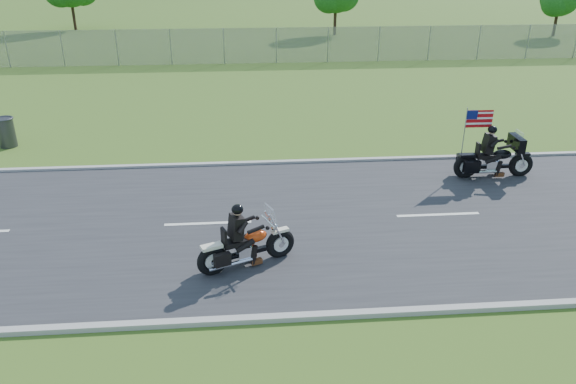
{
  "coord_description": "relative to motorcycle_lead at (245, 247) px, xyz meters",
  "views": [
    {
      "loc": [
        -1.0,
        -12.78,
        6.68
      ],
      "look_at": [
        0.05,
        0.0,
        0.84
      ],
      "focal_mm": 35.0,
      "sensor_mm": 36.0,
      "label": 1
    }
  ],
  "objects": [
    {
      "name": "trash_can",
      "position": [
        -8.17,
        8.54,
        0.01
      ],
      "size": [
        0.67,
        0.67,
        1.01
      ],
      "primitive_type": "cylinder",
      "rotation": [
        0.0,
        0.0,
        0.17
      ],
      "color": "#3A3A3F",
      "rests_on": "ground"
    },
    {
      "name": "curb_north",
      "position": [
        1.06,
        6.11,
        -0.45
      ],
      "size": [
        120.0,
        0.18,
        0.12
      ],
      "primitive_type": "cube",
      "color": "#9E9B93",
      "rests_on": "ground"
    },
    {
      "name": "curb_south",
      "position": [
        1.06,
        -1.99,
        -0.45
      ],
      "size": [
        120.0,
        0.18,
        0.12
      ],
      "primitive_type": "cube",
      "color": "#9E9B93",
      "rests_on": "ground"
    },
    {
      "name": "fence",
      "position": [
        -3.94,
        22.06,
        0.5
      ],
      "size": [
        60.0,
        0.03,
        2.0
      ],
      "primitive_type": "cube",
      "color": "gray",
      "rests_on": "ground"
    },
    {
      "name": "ground",
      "position": [
        1.06,
        2.06,
        -0.5
      ],
      "size": [
        420.0,
        420.0,
        0.0
      ],
      "primitive_type": "plane",
      "color": "#385A1C",
      "rests_on": "ground"
    },
    {
      "name": "motorcycle_lead",
      "position": [
        0.0,
        0.0,
        0.0
      ],
      "size": [
        2.21,
        1.15,
        1.57
      ],
      "rotation": [
        0.0,
        0.0,
        0.39
      ],
      "color": "black",
      "rests_on": "ground"
    },
    {
      "name": "motorcycle_follow",
      "position": [
        7.53,
        4.48,
        0.07
      ],
      "size": [
        2.46,
        0.81,
        2.06
      ],
      "rotation": [
        0.0,
        0.0,
        -0.01
      ],
      "color": "black",
      "rests_on": "ground"
    },
    {
      "name": "road",
      "position": [
        1.06,
        2.06,
        -0.48
      ],
      "size": [
        120.0,
        8.0,
        0.04
      ],
      "primitive_type": "cube",
      "color": "#28282B",
      "rests_on": "ground"
    }
  ]
}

